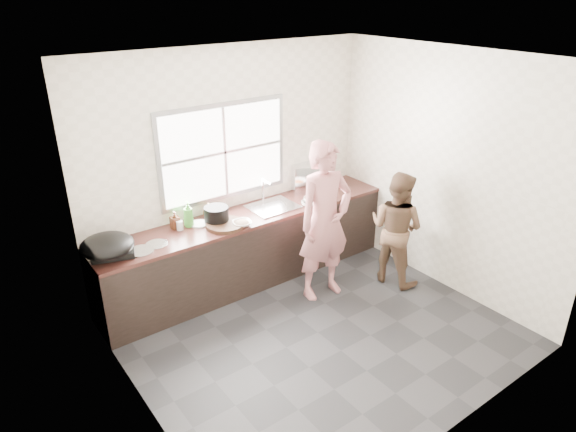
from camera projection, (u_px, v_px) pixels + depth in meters
floor at (318, 333)px, 5.27m from camera, size 3.60×3.20×0.01m
ceiling at (326, 60)px, 4.14m from camera, size 3.60×3.20×0.01m
wall_back at (231, 167)px, 5.88m from camera, size 3.60×0.01×2.70m
wall_left at (131, 273)px, 3.73m from camera, size 0.01×3.20×2.70m
wall_right at (446, 173)px, 5.68m from camera, size 0.01×3.20×2.70m
wall_front at (471, 289)px, 3.53m from camera, size 3.60×0.01×2.70m
cabinet at (249, 249)px, 6.04m from camera, size 3.60×0.62×0.82m
countertop at (248, 216)px, 5.86m from camera, size 3.60×0.64×0.04m
sink at (273, 207)px, 6.04m from camera, size 0.55×0.45×0.02m
faucet at (263, 190)px, 6.12m from camera, size 0.02×0.02×0.30m
window_frame at (224, 152)px, 5.73m from camera, size 1.60×0.05×1.10m
window_glazing at (225, 152)px, 5.71m from camera, size 1.50×0.01×1.00m
woman at (325, 226)px, 5.60m from camera, size 0.65×0.46×1.69m
person_side at (396, 228)px, 5.93m from camera, size 0.65×0.76×1.37m
cutting_board at (225, 225)px, 5.56m from camera, size 0.52×0.52×0.04m
cleaver at (218, 220)px, 5.61m from camera, size 0.21×0.13×0.01m
bowl_mince at (242, 223)px, 5.58m from camera, size 0.25×0.25×0.05m
bowl_crabs at (313, 201)px, 6.14m from camera, size 0.24×0.24×0.06m
bowl_held at (308, 203)px, 6.07m from camera, size 0.28×0.28×0.07m
black_pot at (217, 215)px, 5.60m from camera, size 0.28×0.28×0.19m
plate_food at (199, 224)px, 5.61m from camera, size 0.25×0.25×0.02m
bottle_green at (188, 214)px, 5.51m from camera, size 0.12×0.12×0.29m
bottle_brown_tall at (175, 221)px, 5.49m from camera, size 0.08×0.09×0.18m
bottle_brown_short at (209, 211)px, 5.75m from camera, size 0.12×0.12×0.15m
glass_jar at (180, 225)px, 5.47m from camera, size 0.08×0.08×0.10m
burner at (113, 250)px, 5.02m from camera, size 0.50×0.50×0.06m
wok at (107, 245)px, 4.83m from camera, size 0.61×0.61×0.19m
dish_rack at (309, 176)px, 6.51m from camera, size 0.53×0.45×0.34m
pot_lid_left at (141, 251)px, 5.05m from camera, size 0.33×0.33×0.01m
pot_lid_right at (157, 244)px, 5.18m from camera, size 0.26×0.26×0.01m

